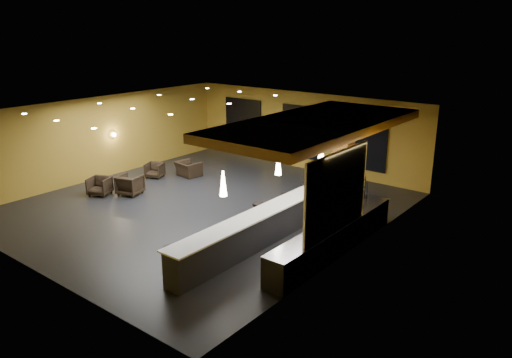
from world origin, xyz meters
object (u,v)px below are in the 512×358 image
Objects in this scene: bar_counter at (268,225)px; bar_stool_5 at (305,191)px; pendant_2 at (321,148)px; bar_stool_1 at (203,242)px; staff_b at (358,194)px; armchair_c at (155,170)px; armchair_d at (188,169)px; bar_stool_4 at (286,202)px; pendant_1 at (278,164)px; column at (343,156)px; bar_stool_2 at (236,228)px; bar_stool_3 at (259,212)px; armchair_b at (130,185)px; bar_stool_0 at (170,256)px; prep_counter at (333,239)px; staff_a at (342,197)px; staff_c at (359,197)px; armchair_a at (100,186)px; pendant_0 at (223,183)px.

bar_counter is 10.43× the size of bar_stool_5.
pendant_2 reaches higher than bar_stool_1.
staff_b reaches higher than armchair_c.
armchair_c is 1.45m from armchair_d.
bar_stool_4 is (-2.13, -1.11, -0.44)m from staff_b.
column is at bearing 90.00° from pendant_1.
bar_counter is 10.31× the size of bar_stool_2.
pendant_1 is (0.00, 0.50, 1.85)m from bar_counter.
bar_stool_3 is at bearing 97.41° from bar_stool_2.
bar_counter is 3.65m from bar_stool_5.
bar_stool_1 is at bearing -90.14° from staff_b.
bar_stool_0 is at bearing 134.01° from armchair_b.
bar_stool_1 is 4.17m from bar_stool_4.
prep_counter reaches higher than bar_stool_4.
column is at bearing 90.00° from pendant_2.
column is 4.24m from bar_stool_3.
staff_a is 0.89× the size of staff_b.
staff_b is at bearing -91.44° from staff_c.
bar_counter is at bearing -91.39° from staff_b.
staff_c reaches higher than bar_stool_0.
bar_counter is 9.21× the size of armchair_b.
bar_stool_3 is (-0.84, 0.12, -1.80)m from pendant_1.
bar_stool_1 is (6.12, -2.22, 0.09)m from armchair_b.
staff_b is (-0.65, 2.71, 0.51)m from prep_counter.
bar_counter is 1.00m from bar_stool_2.
staff_a is (-1.05, 2.37, 0.41)m from prep_counter.
pendant_1 is 2.33m from bar_stool_2.
pendant_1 and pendant_2 have the same top height.
armchair_a is 1.05× the size of bar_stool_1.
bar_stool_4 is (6.95, 2.73, 0.14)m from armchair_a.
pendant_1 is 3.34m from staff_b.
bar_stool_1 reaches higher than armchair_c.
prep_counter is 2.85m from bar_stool_3.
bar_stool_2 is at bearing -25.78° from armchair_a.
bar_stool_5 is at bearing -166.52° from staff_b.
bar_stool_2 is at bearing -95.50° from staff_b.
armchair_d is at bearing 168.82° from bar_stool_4.
armchair_a is at bearing -143.59° from staff_a.
pendant_0 is at bearing -90.00° from column.
bar_stool_2 is (-0.66, -3.75, -1.85)m from pendant_2.
column is at bearing 48.74° from bar_stool_5.
pendant_1 is (0.00, -4.10, 0.60)m from column.
armchair_d is (-6.85, 5.30, -2.03)m from pendant_0.
bar_stool_3 is at bearing -114.15° from staff_a.
bar_stool_4 is at bearing -83.75° from bar_stool_5.
staff_b reaches higher than armchair_d.
pendant_1 is 2.97m from staff_a.
bar_stool_5 is (6.91, 1.28, 0.17)m from armchair_c.
pendant_2 is 7.68m from armchair_b.
bar_stool_3 is at bearing -124.56° from staff_c.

